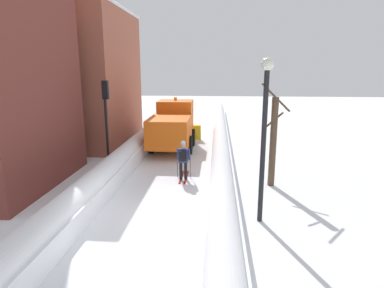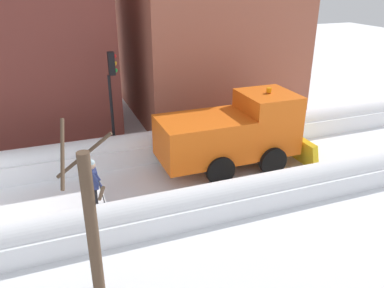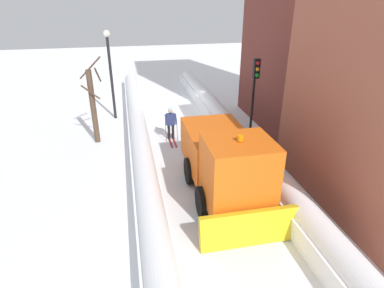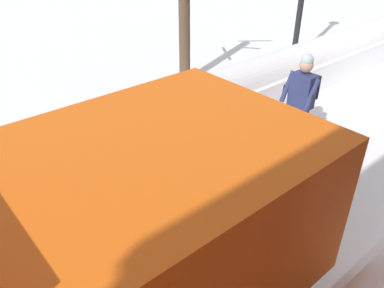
# 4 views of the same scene
# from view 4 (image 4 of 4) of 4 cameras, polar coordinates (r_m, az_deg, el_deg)

# --- Properties ---
(skier) EXTENTS (0.62, 1.80, 1.81)m
(skier) POSITION_cam_4_polar(r_m,az_deg,el_deg) (7.29, 15.86, 6.64)
(skier) COLOR black
(skier) RESTS_ON ground
(bare_tree_near) EXTENTS (1.16, 1.26, 4.38)m
(bare_tree_near) POSITION_cam_4_polar(r_m,az_deg,el_deg) (9.80, -1.09, 20.19)
(bare_tree_near) COLOR brown
(bare_tree_near) RESTS_ON ground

